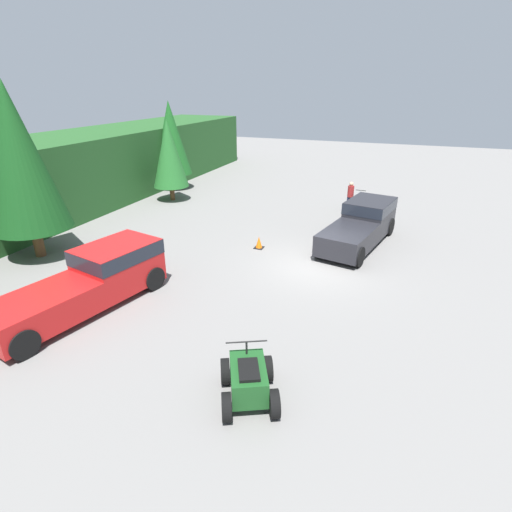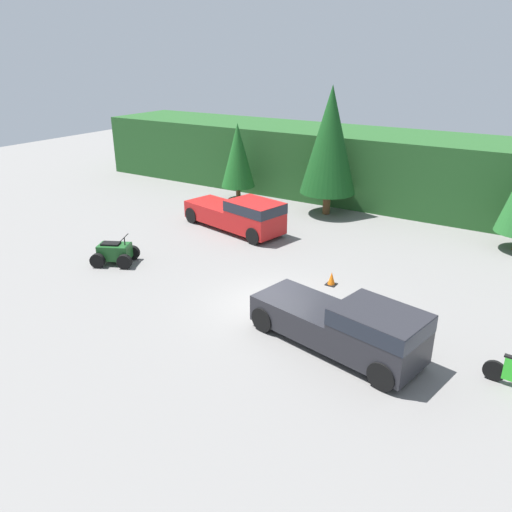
{
  "view_description": "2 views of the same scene",
  "coord_description": "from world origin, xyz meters",
  "px_view_note": "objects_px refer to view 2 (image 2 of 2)",
  "views": [
    {
      "loc": [
        -15.02,
        -3.01,
        6.95
      ],
      "look_at": [
        -1.98,
        1.92,
        0.95
      ],
      "focal_mm": 28.0,
      "sensor_mm": 36.0,
      "label": 1
    },
    {
      "loc": [
        8.17,
        -14.25,
        8.77
      ],
      "look_at": [
        -1.98,
        1.92,
        0.95
      ],
      "focal_mm": 35.0,
      "sensor_mm": 36.0,
      "label": 2
    }
  ],
  "objects_px": {
    "pickup_truck_second": "(350,325)",
    "traffic_cone": "(331,279)",
    "pickup_truck_red": "(241,214)",
    "quad_atv": "(115,253)"
  },
  "relations": [
    {
      "from": "quad_atv",
      "to": "pickup_truck_second",
      "type": "bearing_deg",
      "value": -32.06
    },
    {
      "from": "pickup_truck_second",
      "to": "traffic_cone",
      "type": "distance_m",
      "value": 4.99
    },
    {
      "from": "pickup_truck_red",
      "to": "pickup_truck_second",
      "type": "bearing_deg",
      "value": -27.59
    },
    {
      "from": "pickup_truck_red",
      "to": "pickup_truck_second",
      "type": "height_order",
      "value": "same"
    },
    {
      "from": "pickup_truck_red",
      "to": "pickup_truck_second",
      "type": "distance_m",
      "value": 12.02
    },
    {
      "from": "pickup_truck_red",
      "to": "quad_atv",
      "type": "relative_size",
      "value": 2.77
    },
    {
      "from": "pickup_truck_red",
      "to": "pickup_truck_second",
      "type": "relative_size",
      "value": 1.04
    },
    {
      "from": "quad_atv",
      "to": "traffic_cone",
      "type": "relative_size",
      "value": 4.08
    },
    {
      "from": "pickup_truck_second",
      "to": "quad_atv",
      "type": "distance_m",
      "value": 11.63
    },
    {
      "from": "pickup_truck_second",
      "to": "traffic_cone",
      "type": "relative_size",
      "value": 10.83
    }
  ]
}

